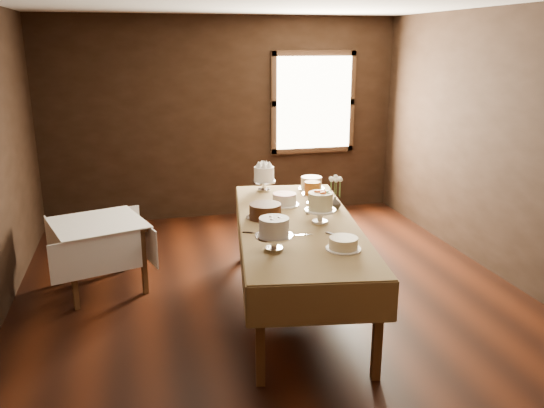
{
  "coord_description": "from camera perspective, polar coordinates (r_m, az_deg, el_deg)",
  "views": [
    {
      "loc": [
        -1.23,
        -4.74,
        2.44
      ],
      "look_at": [
        0.0,
        0.2,
        0.95
      ],
      "focal_mm": 36.67,
      "sensor_mm": 36.0,
      "label": 1
    }
  ],
  "objects": [
    {
      "name": "floor",
      "position": [
        5.47,
        0.51,
        -10.18
      ],
      "size": [
        5.0,
        6.0,
        0.01
      ],
      "primitive_type": "cube",
      "color": "black",
      "rests_on": "ground"
    },
    {
      "name": "wall_back",
      "position": [
        7.91,
        -4.95,
        8.68
      ],
      "size": [
        5.0,
        0.02,
        2.8
      ],
      "primitive_type": "cube",
      "color": "black",
      "rests_on": "ground"
    },
    {
      "name": "wall_front",
      "position": [
        2.37,
        19.33,
        -10.65
      ],
      "size": [
        5.0,
        0.02,
        2.8
      ],
      "primitive_type": "cube",
      "color": "black",
      "rests_on": "ground"
    },
    {
      "name": "wall_right",
      "position": [
        6.12,
        23.96,
        5.12
      ],
      "size": [
        0.02,
        6.0,
        2.8
      ],
      "primitive_type": "cube",
      "color": "black",
      "rests_on": "ground"
    },
    {
      "name": "window",
      "position": [
        8.13,
        4.32,
        10.32
      ],
      "size": [
        1.1,
        0.05,
        1.3
      ],
      "primitive_type": "cube",
      "color": "#FFEABF",
      "rests_on": "wall_back"
    },
    {
      "name": "display_table",
      "position": [
        5.15,
        2.64,
        -2.5
      ],
      "size": [
        1.47,
        2.86,
        0.84
      ],
      "rotation": [
        0.0,
        0.0,
        -0.16
      ],
      "color": "#4B2D15",
      "rests_on": "ground"
    },
    {
      "name": "side_table",
      "position": [
        5.81,
        -17.42,
        -2.55
      ],
      "size": [
        1.07,
        1.07,
        0.72
      ],
      "rotation": [
        0.0,
        0.0,
        0.3
      ],
      "color": "#4B2D15",
      "rests_on": "ground"
    },
    {
      "name": "cake_meringue",
      "position": [
        6.17,
        -0.83,
        2.54
      ],
      "size": [
        0.31,
        0.31,
        0.28
      ],
      "color": "silver",
      "rests_on": "display_table"
    },
    {
      "name": "cake_speckled",
      "position": [
        6.27,
        4.07,
        2.14
      ],
      "size": [
        0.33,
        0.33,
        0.14
      ],
      "color": "white",
      "rests_on": "display_table"
    },
    {
      "name": "cake_lattice",
      "position": [
        5.64,
        1.29,
        0.41
      ],
      "size": [
        0.34,
        0.34,
        0.11
      ],
      "color": "white",
      "rests_on": "display_table"
    },
    {
      "name": "cake_caramel",
      "position": [
        5.67,
        4.14,
        1.02
      ],
      "size": [
        0.22,
        0.22,
        0.25
      ],
      "color": "silver",
      "rests_on": "display_table"
    },
    {
      "name": "cake_chocolate",
      "position": [
        5.2,
        -0.7,
        -0.78
      ],
      "size": [
        0.42,
        0.42,
        0.14
      ],
      "color": "silver",
      "rests_on": "display_table"
    },
    {
      "name": "cake_flowers",
      "position": [
        5.09,
        4.98,
        -0.53
      ],
      "size": [
        0.29,
        0.29,
        0.3
      ],
      "color": "white",
      "rests_on": "display_table"
    },
    {
      "name": "cake_swirl",
      "position": [
        4.41,
        0.21,
        -3.22
      ],
      "size": [
        0.31,
        0.31,
        0.28
      ],
      "color": "silver",
      "rests_on": "display_table"
    },
    {
      "name": "cake_cream",
      "position": [
        4.47,
        7.35,
        -4.09
      ],
      "size": [
        0.33,
        0.33,
        0.1
      ],
      "color": "white",
      "rests_on": "display_table"
    },
    {
      "name": "cake_server_a",
      "position": [
        4.78,
        3.29,
        -3.16
      ],
      "size": [
        0.24,
        0.06,
        0.01
      ],
      "primitive_type": "cube",
      "rotation": [
        0.0,
        0.0,
        -0.15
      ],
      "color": "silver",
      "rests_on": "display_table"
    },
    {
      "name": "cake_server_b",
      "position": [
        4.76,
        7.28,
        -3.35
      ],
      "size": [
        0.17,
        0.2,
        0.01
      ],
      "primitive_type": "cube",
      "rotation": [
        0.0,
        0.0,
        -0.87
      ],
      "color": "silver",
      "rests_on": "display_table"
    },
    {
      "name": "cake_server_d",
      "position": [
        5.43,
        5.05,
        -0.81
      ],
      "size": [
        0.24,
        0.08,
        0.01
      ],
      "primitive_type": "cube",
      "rotation": [
        0.0,
        0.0,
        0.24
      ],
      "color": "silver",
      "rests_on": "display_table"
    },
    {
      "name": "cake_server_e",
      "position": [
        4.8,
        -1.11,
        -3.06
      ],
      "size": [
        0.23,
        0.13,
        0.01
      ],
      "primitive_type": "cube",
      "rotation": [
        0.0,
        0.0,
        -0.45
      ],
      "color": "silver",
      "rests_on": "display_table"
    },
    {
      "name": "flower_vase",
      "position": [
        5.53,
        6.48,
        0.1
      ],
      "size": [
        0.17,
        0.17,
        0.12
      ],
      "primitive_type": "imported",
      "rotation": [
        0.0,
        0.0,
        2.31
      ],
      "color": "#2D2823",
      "rests_on": "display_table"
    },
    {
      "name": "flower_bouquet",
      "position": [
        5.48,
        6.54,
        1.94
      ],
      "size": [
        0.14,
        0.14,
        0.2
      ],
      "primitive_type": null,
      "color": "white",
      "rests_on": "flower_vase"
    }
  ]
}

